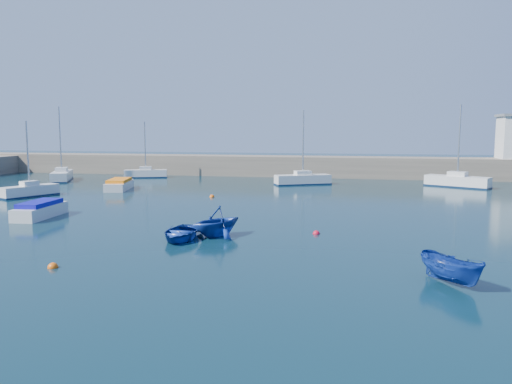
% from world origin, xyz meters
% --- Properties ---
extents(ground, '(220.00, 220.00, 0.00)m').
position_xyz_m(ground, '(0.00, 0.00, 0.00)').
color(ground, '#0B2632').
rests_on(ground, ground).
extents(back_wall, '(96.00, 4.50, 2.60)m').
position_xyz_m(back_wall, '(0.00, 46.00, 1.30)').
color(back_wall, '#716656').
rests_on(back_wall, ground).
extents(sailboat_3, '(3.43, 5.20, 6.84)m').
position_xyz_m(sailboat_3, '(-20.75, 21.04, 0.57)').
color(sailboat_3, silver).
rests_on(sailboat_3, ground).
extents(sailboat_4, '(4.58, 6.78, 8.75)m').
position_xyz_m(sailboat_4, '(-26.30, 34.67, 0.62)').
color(sailboat_4, silver).
rests_on(sailboat_4, ground).
extents(sailboat_5, '(5.45, 3.20, 7.06)m').
position_xyz_m(sailboat_5, '(-17.97, 40.10, 0.56)').
color(sailboat_5, silver).
rests_on(sailboat_5, ground).
extents(sailboat_6, '(6.30, 4.30, 8.19)m').
position_xyz_m(sailboat_6, '(2.46, 36.11, 0.61)').
color(sailboat_6, silver).
rests_on(sailboat_6, ground).
extents(sailboat_7, '(6.60, 4.75, 8.67)m').
position_xyz_m(sailboat_7, '(18.81, 37.10, 0.65)').
color(sailboat_7, silver).
rests_on(sailboat_7, ground).
extents(motorboat_1, '(1.97, 4.79, 1.15)m').
position_xyz_m(motorboat_1, '(-13.09, 11.59, 0.54)').
color(motorboat_1, silver).
rests_on(motorboat_1, ground).
extents(motorboat_2, '(3.09, 5.63, 1.10)m').
position_xyz_m(motorboat_2, '(-15.33, 27.73, 0.52)').
color(motorboat_2, silver).
rests_on(motorboat_2, ground).
extents(dinghy_center, '(2.83, 3.84, 0.77)m').
position_xyz_m(dinghy_center, '(-1.09, 6.93, 0.38)').
color(dinghy_center, navy).
rests_on(dinghy_center, ground).
extents(dinghy_left, '(4.23, 4.35, 1.75)m').
position_xyz_m(dinghy_left, '(0.64, 8.11, 0.87)').
color(dinghy_left, navy).
rests_on(dinghy_left, ground).
extents(dinghy_right, '(2.76, 3.15, 1.19)m').
position_xyz_m(dinghy_right, '(12.19, 1.40, 0.59)').
color(dinghy_right, navy).
rests_on(dinghy_right, ground).
extents(buoy_0, '(0.47, 0.47, 0.47)m').
position_xyz_m(buoy_0, '(-4.62, 0.35, 0.00)').
color(buoy_0, '#EB5B0C').
rests_on(buoy_0, ground).
extents(buoy_1, '(0.42, 0.42, 0.42)m').
position_xyz_m(buoy_1, '(6.17, 9.93, 0.00)').
color(buoy_1, red).
rests_on(buoy_1, ground).
extents(buoy_3, '(0.46, 0.46, 0.46)m').
position_xyz_m(buoy_3, '(-4.43, 24.09, 0.00)').
color(buoy_3, '#EB5B0C').
rests_on(buoy_3, ground).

